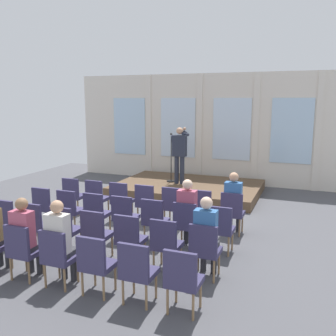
{
  "coord_description": "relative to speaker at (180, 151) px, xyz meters",
  "views": [
    {
      "loc": [
        3.51,
        -7.33,
        2.86
      ],
      "look_at": [
        -0.08,
        1.89,
        1.04
      ],
      "focal_mm": 39.69,
      "sensor_mm": 36.0,
      "label": 1
    }
  ],
  "objects": [
    {
      "name": "chair_r0_c6",
      "position": [
        2.29,
        -3.06,
        -0.78
      ],
      "size": [
        0.46,
        0.44,
        0.94
      ],
      "color": "olive",
      "rests_on": "ground"
    },
    {
      "name": "chair_r2_c6",
      "position": [
        2.29,
        -5.23,
        -0.78
      ],
      "size": [
        0.46,
        0.44,
        0.94
      ],
      "color": "olive",
      "rests_on": "ground"
    },
    {
      "name": "chair_r3_c2",
      "position": [
        -0.41,
        -6.32,
        -0.78
      ],
      "size": [
        0.46,
        0.44,
        0.94
      ],
      "color": "olive",
      "rests_on": "ground"
    },
    {
      "name": "audience_r1_c5",
      "position": [
        1.61,
        -4.07,
        -0.55
      ],
      "size": [
        0.36,
        0.39,
        1.37
      ],
      "color": "#2D2D33",
      "rests_on": "ground"
    },
    {
      "name": "speaker",
      "position": [
        0.0,
        0.0,
        0.0
      ],
      "size": [
        0.5,
        0.69,
        1.75
      ],
      "color": "#232838",
      "rests_on": "stage_platform"
    },
    {
      "name": "chair_r1_c2",
      "position": [
        -0.41,
        -4.14,
        -0.78
      ],
      "size": [
        0.46,
        0.44,
        0.94
      ],
      "color": "olive",
      "rests_on": "ground"
    },
    {
      "name": "chair_r3_c6",
      "position": [
        2.29,
        -6.32,
        -0.78
      ],
      "size": [
        0.46,
        0.44,
        0.94
      ],
      "color": "olive",
      "rests_on": "ground"
    },
    {
      "name": "chair_r1_c0",
      "position": [
        -1.76,
        -4.14,
        -0.78
      ],
      "size": [
        0.46,
        0.44,
        0.94
      ],
      "color": "olive",
      "rests_on": "ground"
    },
    {
      "name": "ground_plane",
      "position": [
        0.27,
        -3.35,
        -1.31
      ],
      "size": [
        13.49,
        13.49,
        0.0
      ],
      "primitive_type": "plane",
      "color": "#4C4C51"
    },
    {
      "name": "chair_r0_c4",
      "position": [
        0.94,
        -3.06,
        -0.78
      ],
      "size": [
        0.46,
        0.44,
        0.94
      ],
      "color": "olive",
      "rests_on": "ground"
    },
    {
      "name": "chair_r1_c1",
      "position": [
        -1.08,
        -4.14,
        -0.78
      ],
      "size": [
        0.46,
        0.44,
        0.94
      ],
      "color": "olive",
      "rests_on": "ground"
    },
    {
      "name": "audience_r3_c2",
      "position": [
        -0.41,
        -6.24,
        -0.56
      ],
      "size": [
        0.36,
        0.39,
        1.35
      ],
      "color": "#2D2D33",
      "rests_on": "ground"
    },
    {
      "name": "chair_r2_c4",
      "position": [
        0.94,
        -5.23,
        -0.78
      ],
      "size": [
        0.46,
        0.44,
        0.94
      ],
      "color": "olive",
      "rests_on": "ground"
    },
    {
      "name": "chair_r1_c5",
      "position": [
        1.61,
        -4.14,
        -0.78
      ],
      "size": [
        0.46,
        0.44,
        0.94
      ],
      "color": "olive",
      "rests_on": "ground"
    },
    {
      "name": "chair_r3_c3",
      "position": [
        0.27,
        -6.32,
        -0.78
      ],
      "size": [
        0.46,
        0.44,
        0.94
      ],
      "color": "olive",
      "rests_on": "ground"
    },
    {
      "name": "chair_r2_c3",
      "position": [
        0.27,
        -5.23,
        -0.78
      ],
      "size": [
        0.46,
        0.44,
        0.94
      ],
      "color": "olive",
      "rests_on": "ground"
    },
    {
      "name": "chair_r3_c5",
      "position": [
        1.61,
        -6.32,
        -0.78
      ],
      "size": [
        0.46,
        0.44,
        0.94
      ],
      "color": "olive",
      "rests_on": "ground"
    },
    {
      "name": "chair_r2_c5",
      "position": [
        1.61,
        -5.23,
        -0.78
      ],
      "size": [
        0.46,
        0.44,
        0.94
      ],
      "color": "olive",
      "rests_on": "ground"
    },
    {
      "name": "chair_r3_c4",
      "position": [
        0.94,
        -6.32,
        -0.78
      ],
      "size": [
        0.46,
        0.44,
        0.94
      ],
      "color": "olive",
      "rests_on": "ground"
    },
    {
      "name": "chair_r0_c2",
      "position": [
        -0.41,
        -3.06,
        -0.78
      ],
      "size": [
        0.46,
        0.44,
        0.94
      ],
      "color": "olive",
      "rests_on": "ground"
    },
    {
      "name": "audience_r2_c6",
      "position": [
        2.29,
        -5.15,
        -0.56
      ],
      "size": [
        0.36,
        0.39,
        1.36
      ],
      "color": "#2D2D33",
      "rests_on": "ground"
    },
    {
      "name": "chair_r0_c1",
      "position": [
        -1.08,
        -3.06,
        -0.78
      ],
      "size": [
        0.46,
        0.44,
        0.94
      ],
      "color": "olive",
      "rests_on": "ground"
    },
    {
      "name": "chair_r2_c2",
      "position": [
        -0.41,
        -5.23,
        -0.78
      ],
      "size": [
        0.46,
        0.44,
        0.94
      ],
      "color": "olive",
      "rests_on": "ground"
    },
    {
      "name": "stage_platform",
      "position": [
        0.27,
        0.06,
        -1.17
      ],
      "size": [
        4.34,
        2.96,
        0.29
      ],
      "primitive_type": "cube",
      "color": "brown",
      "rests_on": "ground"
    },
    {
      "name": "mic_stand",
      "position": [
        -0.34,
        0.15,
        -0.68
      ],
      "size": [
        0.28,
        0.28,
        1.56
      ],
      "color": "black",
      "rests_on": "stage_platform"
    },
    {
      "name": "audience_r0_c6",
      "position": [
        2.29,
        -2.98,
        -0.56
      ],
      "size": [
        0.36,
        0.39,
        1.36
      ],
      "color": "#2D2D33",
      "rests_on": "ground"
    },
    {
      "name": "chair_r0_c5",
      "position": [
        1.61,
        -3.06,
        -0.78
      ],
      "size": [
        0.46,
        0.44,
        0.94
      ],
      "color": "olive",
      "rests_on": "ground"
    },
    {
      "name": "chair_r2_c1",
      "position": [
        -1.08,
        -5.23,
        -0.78
      ],
      "size": [
        0.46,
        0.44,
        0.94
      ],
      "color": "olive",
      "rests_on": "ground"
    },
    {
      "name": "chair_r1_c3",
      "position": [
        0.27,
        -4.14,
        -0.78
      ],
      "size": [
        0.46,
        0.44,
        0.94
      ],
      "color": "olive",
      "rests_on": "ground"
    },
    {
      "name": "chair_r1_c4",
      "position": [
        0.94,
        -4.14,
        -0.78
      ],
      "size": [
        0.46,
        0.44,
        0.94
      ],
      "color": "olive",
      "rests_on": "ground"
    },
    {
      "name": "rear_partition",
      "position": [
        0.31,
        1.83,
        0.57
      ],
      "size": [
        9.63,
        0.14,
        3.75
      ],
      "color": "silver",
      "rests_on": "ground"
    },
    {
      "name": "chair_r2_c0",
      "position": [
        -1.76,
        -5.23,
        -0.78
      ],
      "size": [
        0.46,
        0.44,
        0.94
      ],
      "color": "olive",
      "rests_on": "ground"
    },
    {
      "name": "chair_r1_c6",
      "position": [
        2.29,
        -4.14,
        -0.78
      ],
      "size": [
        0.46,
        0.44,
        0.94
      ],
      "color": "olive",
      "rests_on": "ground"
    },
    {
      "name": "chair_r0_c3",
      "position": [
        0.27,
        -3.06,
        -0.78
      ],
      "size": [
        0.46,
        0.44,
        0.94
      ],
      "color": "olive",
      "rests_on": "ground"
    },
    {
      "name": "chair_r0_c0",
      "position": [
        -1.76,
        -3.06,
        -0.78
      ],
      "size": [
        0.46,
        0.44,
        0.94
      ],
      "color": "olive",
      "rests_on": "ground"
    },
    {
      "name": "audience_r3_c3",
      "position": [
        0.27,
        -6.24,
        -0.55
      ],
      "size": [
        0.36,
        0.39,
        1.38
      ],
      "color": "#2D2D33",
      "rests_on": "ground"
    }
  ]
}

